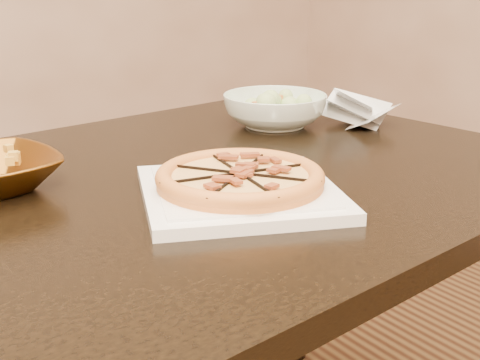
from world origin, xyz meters
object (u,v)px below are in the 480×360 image
(dining_table, at_px, (154,241))
(salad_bowl, at_px, (275,110))
(plate, at_px, (240,192))
(pizza, at_px, (240,178))

(dining_table, height_order, salad_bowl, salad_bowl)
(salad_bowl, bearing_deg, plate, -134.34)
(dining_table, distance_m, plate, 0.19)
(plate, xyz_separation_m, salad_bowl, (0.34, 0.35, 0.02))
(pizza, bearing_deg, plate, -14.95)
(dining_table, bearing_deg, pizza, -60.97)
(plate, bearing_deg, salad_bowl, 45.66)
(dining_table, distance_m, salad_bowl, 0.48)
(pizza, distance_m, salad_bowl, 0.48)
(plate, xyz_separation_m, pizza, (-0.00, 0.00, 0.02))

